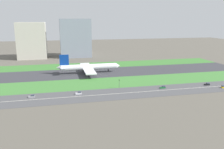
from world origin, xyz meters
The scene contains 16 objects.
ground_plane centered at (0.00, 0.00, 0.00)m, with size 800.00×800.00×0.00m, color #5B564C.
runway centered at (0.00, 0.00, 0.05)m, with size 280.00×46.00×0.10m, color #38383D.
grass_median_north centered at (0.00, 41.00, 0.05)m, with size 280.00×36.00×0.10m, color #3D7A33.
grass_median_south centered at (0.00, -41.00, 0.05)m, with size 280.00×36.00×0.10m, color #427F38.
highway centered at (0.00, -73.00, 0.05)m, with size 280.00×28.00×0.10m, color #4C4C4F.
highway_centerline centered at (0.00, -73.00, 0.11)m, with size 266.00×0.50×0.01m, color silver.
airliner centered at (-26.76, 0.00, 6.23)m, with size 65.00×56.00×19.70m.
car_3 centered at (-42.51, -68.00, 0.92)m, with size 4.40×1.80×2.00m.
car_2 centered at (-75.24, -68.00, 0.92)m, with size 4.40×1.80×2.00m.
car_4 centered at (72.56, -78.00, 0.92)m, with size 4.40×1.80×2.00m.
car_0 centered at (64.38, -68.00, 0.92)m, with size 4.40×1.80×2.00m.
car_1 centered at (24.30, -68.00, 0.92)m, with size 4.40×1.80×2.00m.
traffic_light centered at (-9.65, -60.01, 4.29)m, with size 0.36×0.50×7.20m.
terminal_building centered at (-90.00, 114.00, 24.91)m, with size 38.22×34.73×49.81m, color beige.
hangar_building centered at (-29.70, 114.00, 27.27)m, with size 43.42×32.53×54.54m, color gray.
fuel_tank_west centered at (-12.43, 159.00, 7.78)m, with size 21.35×21.35×15.57m, color silver.
Camera 1 is at (-56.26, -233.97, 53.72)m, focal length 37.72 mm.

